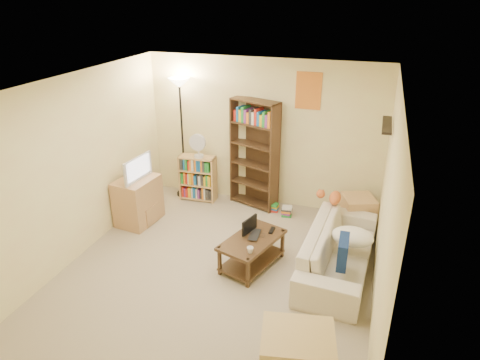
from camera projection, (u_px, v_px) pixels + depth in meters
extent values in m
plane|color=tan|center=(217.00, 272.00, 5.74)|extent=(4.50, 4.50, 0.00)
cube|color=#FCF9AA|center=(263.00, 133.00, 7.18)|extent=(4.00, 0.04, 2.50)
cube|color=#FCF9AA|center=(109.00, 306.00, 3.27)|extent=(4.00, 0.04, 2.50)
cube|color=#FCF9AA|center=(77.00, 168.00, 5.79)|extent=(0.04, 4.50, 2.50)
cube|color=#FCF9AA|center=(386.00, 211.00, 4.66)|extent=(0.04, 4.50, 2.50)
cube|color=white|center=(212.00, 85.00, 4.71)|extent=(4.00, 4.50, 0.04)
cube|color=red|center=(309.00, 91.00, 6.65)|extent=(0.40, 0.02, 0.58)
cube|color=black|center=(387.00, 125.00, 5.57)|extent=(0.12, 0.80, 0.03)
imported|color=beige|center=(339.00, 250.00, 5.67)|extent=(2.14, 1.06, 0.60)
cube|color=navy|center=(343.00, 252.00, 5.16)|extent=(0.13, 0.40, 0.35)
ellipsoid|color=white|center=(352.00, 237.00, 5.58)|extent=(0.55, 0.39, 0.24)
ellipsoid|color=orange|center=(335.00, 198.00, 6.26)|extent=(0.38, 0.19, 0.15)
sphere|color=orange|center=(321.00, 194.00, 6.33)|extent=(0.13, 0.13, 0.13)
cube|color=#45301A|center=(252.00, 240.00, 5.71)|extent=(0.80, 1.08, 0.04)
cube|color=#45301A|center=(252.00, 260.00, 5.84)|extent=(0.76, 1.02, 0.03)
cube|color=#45301A|center=(220.00, 261.00, 5.60)|extent=(0.04, 0.04, 0.43)
cube|color=#45301A|center=(248.00, 273.00, 5.35)|extent=(0.04, 0.04, 0.43)
cube|color=#45301A|center=(256.00, 234.00, 6.22)|extent=(0.04, 0.04, 0.43)
cube|color=#45301A|center=(282.00, 244.00, 5.98)|extent=(0.04, 0.04, 0.43)
imported|color=black|center=(258.00, 235.00, 5.75)|extent=(0.34, 0.25, 0.02)
cube|color=white|center=(250.00, 225.00, 5.77)|extent=(0.11, 0.31, 0.21)
imported|color=white|center=(250.00, 250.00, 5.38)|extent=(0.10, 0.10, 0.08)
cube|color=black|center=(272.00, 230.00, 5.87)|extent=(0.06, 0.17, 0.02)
cube|color=tan|center=(138.00, 201.00, 6.83)|extent=(0.58, 0.75, 0.75)
imported|color=black|center=(135.00, 168.00, 6.60)|extent=(0.67, 0.23, 0.38)
cube|color=#422A19|center=(254.00, 155.00, 7.16)|extent=(0.88, 0.54, 1.86)
cube|color=tan|center=(198.00, 178.00, 7.56)|extent=(0.65, 0.28, 0.82)
cylinder|color=silver|center=(199.00, 156.00, 7.36)|extent=(0.16, 0.16, 0.04)
cylinder|color=silver|center=(199.00, 151.00, 7.32)|extent=(0.02, 0.02, 0.16)
cylinder|color=silver|center=(198.00, 142.00, 7.23)|extent=(0.29, 0.06, 0.29)
cylinder|color=black|center=(186.00, 193.00, 7.90)|extent=(0.32, 0.32, 0.03)
cylinder|color=black|center=(183.00, 143.00, 7.50)|extent=(0.03, 0.03, 2.01)
cone|color=beige|center=(179.00, 83.00, 7.07)|extent=(0.36, 0.36, 0.16)
cube|color=tan|center=(357.00, 213.00, 6.69)|extent=(0.61, 0.61, 0.53)
cube|color=#DBBB6A|center=(297.00, 358.00, 4.04)|extent=(0.77, 0.68, 0.56)
cube|color=red|center=(273.00, 207.00, 7.27)|extent=(0.17, 0.13, 0.14)
cube|color=#1966B2|center=(286.00, 211.00, 7.11)|extent=(0.17, 0.13, 0.18)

